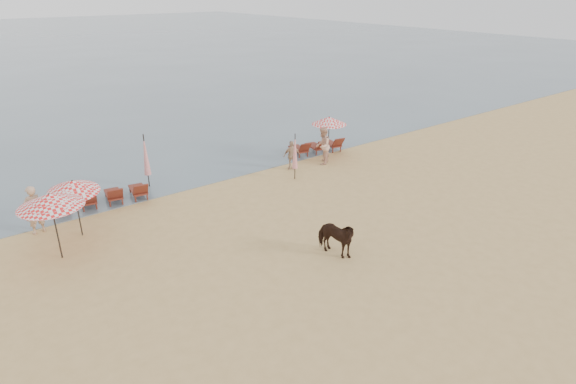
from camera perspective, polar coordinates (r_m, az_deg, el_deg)
name	(u,v)px	position (r m, az deg, el deg)	size (l,w,h in m)	color
ground	(379,270)	(16.41, 10.78, -9.07)	(120.00, 120.00, 0.00)	tan
lounger_cluster_left	(101,196)	(21.93, -21.28, -0.49)	(4.00, 2.22, 0.60)	maroon
lounger_cluster_right	(317,146)	(26.98, 3.47, 5.47)	(3.00, 2.11, 0.60)	maroon
umbrella_open_left_a	(50,200)	(17.63, -26.37, -0.87)	(2.13, 2.13, 2.43)	black
umbrella_open_left_b	(73,186)	(19.01, -24.11, 0.65)	(1.82, 1.85, 2.32)	black
umbrella_open_right	(329,121)	(25.97, 4.91, 8.43)	(1.85, 1.85, 2.26)	black
umbrella_closed_left	(146,155)	(22.85, -16.52, 4.23)	(0.31, 0.31, 2.56)	black
umbrella_closed_right	(295,151)	(22.94, 0.83, 4.83)	(0.28, 0.28, 2.28)	black
cow	(335,238)	(16.69, 5.61, -5.42)	(0.74, 1.62, 1.37)	black
beachgoer_left	(34,210)	(20.32, -27.90, -1.88)	(0.70, 0.46, 1.91)	tan
beachgoer_right_a	(323,146)	(25.19, 4.14, 5.49)	(0.96, 0.74, 1.97)	tan
beachgoer_right_b	(292,155)	(24.40, 0.46, 4.37)	(0.88, 0.37, 1.50)	tan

